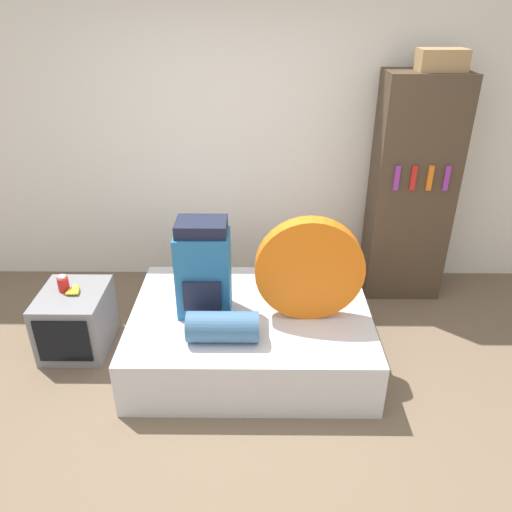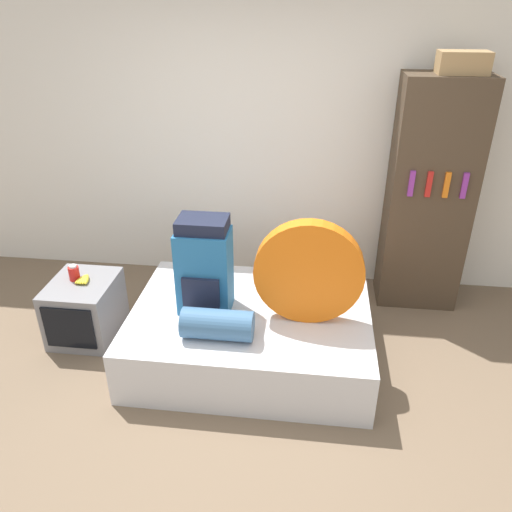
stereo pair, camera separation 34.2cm
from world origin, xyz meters
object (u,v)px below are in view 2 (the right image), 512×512
object	(u,v)px
television	(85,309)
cardboard_box	(463,63)
bookshelf	(429,197)
tent_bag	(309,272)
sleeping_roll	(217,324)
backpack	(204,266)
canister	(74,273)

from	to	relation	value
television	cardboard_box	world-z (taller)	cardboard_box
bookshelf	cardboard_box	bearing A→B (deg)	-25.40
tent_bag	bookshelf	world-z (taller)	bookshelf
sleeping_roll	cardboard_box	distance (m)	2.56
backpack	tent_bag	world-z (taller)	tent_bag
sleeping_roll	tent_bag	bearing A→B (deg)	26.88
backpack	canister	bearing A→B (deg)	171.81
television	bookshelf	xyz separation A→B (m)	(2.70, 0.89, 0.73)
backpack	television	xyz separation A→B (m)	(-1.02, 0.11, -0.52)
backpack	bookshelf	xyz separation A→B (m)	(1.68, 1.00, 0.21)
sleeping_roll	bookshelf	bearing A→B (deg)	41.25
tent_bag	bookshelf	xyz separation A→B (m)	(0.95, 1.05, 0.18)
sleeping_roll	cardboard_box	size ratio (longest dim) A/B	1.34
tent_bag	canister	world-z (taller)	tent_bag
television	sleeping_roll	bearing A→B (deg)	-21.30
backpack	television	size ratio (longest dim) A/B	1.24
bookshelf	backpack	bearing A→B (deg)	-149.28
cardboard_box	tent_bag	bearing A→B (deg)	-134.98
canister	sleeping_roll	bearing A→B (deg)	-22.09
backpack	cardboard_box	distance (m)	2.36
canister	cardboard_box	size ratio (longest dim) A/B	0.36
backpack	television	world-z (taller)	backpack
sleeping_roll	bookshelf	distance (m)	2.09
sleeping_roll	canister	size ratio (longest dim) A/B	3.77
bookshelf	cardboard_box	xyz separation A→B (m)	(0.07, -0.03, 1.05)
backpack	tent_bag	bearing A→B (deg)	-3.72
backpack	tent_bag	distance (m)	0.74
television	canister	distance (m)	0.31
television	bookshelf	distance (m)	2.93
bookshelf	canister	bearing A→B (deg)	-162.97
backpack	canister	size ratio (longest dim) A/B	5.58
tent_bag	sleeping_roll	distance (m)	0.71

